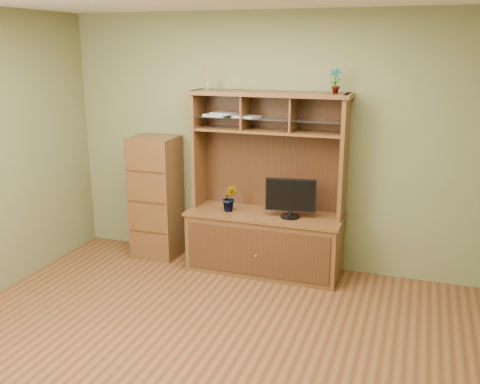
% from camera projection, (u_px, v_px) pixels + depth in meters
% --- Properties ---
extents(room, '(4.54, 4.04, 2.74)m').
position_uv_depth(room, '(190.00, 187.00, 3.89)').
color(room, '#512C17').
rests_on(room, ground).
extents(media_hutch, '(1.66, 0.61, 1.90)m').
position_uv_depth(media_hutch, '(265.00, 224.00, 5.66)').
color(media_hutch, '#4E2D16').
rests_on(media_hutch, room).
extents(monitor, '(0.51, 0.20, 0.40)m').
position_uv_depth(monitor, '(291.00, 197.00, 5.40)').
color(monitor, black).
rests_on(monitor, media_hutch).
extents(orchid_plant, '(0.18, 0.15, 0.30)m').
position_uv_depth(orchid_plant, '(230.00, 198.00, 5.63)').
color(orchid_plant, '#30571E').
rests_on(orchid_plant, media_hutch).
extents(top_plant, '(0.14, 0.10, 0.24)m').
position_uv_depth(top_plant, '(335.00, 81.00, 5.12)').
color(top_plant, '#306724').
rests_on(top_plant, media_hutch).
extents(reed_diffuser, '(0.06, 0.06, 0.28)m').
position_uv_depth(reed_diffuser, '(208.00, 79.00, 5.54)').
color(reed_diffuser, silver).
rests_on(reed_diffuser, media_hutch).
extents(magazines, '(0.62, 0.26, 0.04)m').
position_uv_depth(magazines, '(229.00, 115.00, 5.57)').
color(magazines, silver).
rests_on(magazines, media_hutch).
extents(side_cabinet, '(0.49, 0.45, 1.38)m').
position_uv_depth(side_cabinet, '(156.00, 197.00, 6.05)').
color(side_cabinet, '#4E2D16').
rests_on(side_cabinet, room).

